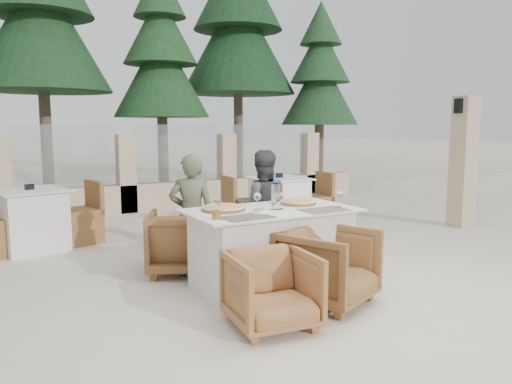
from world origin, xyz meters
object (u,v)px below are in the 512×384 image
pizza_right (298,202)px  diner_right (262,208)px  olive_dish (261,211)px  diner_left (192,215)px  pizza_left (223,208)px  beer_glass_left (217,210)px  dining_table (271,249)px  armchair_far_right (250,232)px  armchair_far_left (183,242)px  bg_table_b (279,203)px  armchair_near_right (328,266)px  wine_glass_centre (257,200)px  wine_glass_near (280,200)px  wine_glass_corner (339,198)px  bg_table_a (31,220)px  beer_glass_right (274,198)px  water_bottle (276,194)px

pizza_right → diner_right: diner_right is taller
olive_dish → diner_left: (-0.32, 0.89, -0.15)m
diner_right → diner_left: bearing=22.6°
pizza_left → beer_glass_left: (-0.23, -0.35, 0.05)m
dining_table → armchair_far_right: dining_table is taller
armchair_far_left → armchair_far_right: bearing=-148.0°
bg_table_b → pizza_left: bearing=-127.7°
beer_glass_left → armchair_near_right: (0.89, -0.40, -0.51)m
dining_table → beer_glass_left: beer_glass_left is taller
wine_glass_centre → armchair_far_left: (-0.43, 0.86, -0.53)m
armchair_far_right → diner_left: diner_left is taller
wine_glass_near → diner_right: size_ratio=0.14×
dining_table → pizza_left: (-0.44, 0.15, 0.41)m
pizza_right → wine_glass_corner: 0.43m
beer_glass_left → bg_table_a: bearing=112.6°
beer_glass_right → diner_right: (0.12, 0.46, -0.19)m
wine_glass_corner → pizza_left: bearing=160.7°
pizza_left → pizza_right: pizza_left is taller
beer_glass_left → olive_dish: 0.47m
pizza_left → diner_left: (-0.08, 0.60, -0.16)m
pizza_left → olive_dish: size_ratio=3.71×
wine_glass_near → armchair_near_right: 0.79m
beer_glass_left → diner_right: size_ratio=0.12×
pizza_left → bg_table_a: bearing=119.4°
pizza_left → beer_glass_right: (0.64, 0.13, 0.04)m
pizza_right → wine_glass_near: size_ratio=1.95×
wine_glass_near → bg_table_b: (1.52, 2.46, -0.48)m
wine_glass_near → diner_left: diner_left is taller
beer_glass_right → water_bottle: bearing=-119.2°
pizza_right → beer_glass_right: size_ratio=2.83×
wine_glass_centre → armchair_far_right: (0.44, 0.96, -0.53)m
water_bottle → beer_glass_right: (0.17, 0.31, -0.08)m
diner_left → bg_table_b: diner_left is taller
bg_table_a → bg_table_b: 3.48m
wine_glass_corner → beer_glass_left: (-1.29, 0.02, -0.02)m
water_bottle → armchair_near_right: bearing=-71.7°
wine_glass_centre → armchair_near_right: wine_glass_centre is taller
dining_table → beer_glass_left: (-0.66, -0.21, 0.46)m
water_bottle → beer_glass_left: bearing=-165.8°
diner_left → diner_right: diner_right is taller
pizza_right → wine_glass_near: bearing=-153.5°
dining_table → wine_glass_corner: bearing=-19.8°
wine_glass_near → armchair_near_right: bearing=-75.3°
water_bottle → beer_glass_right: size_ratio=2.29×
pizza_left → wine_glass_corner: wine_glass_corner is taller
armchair_far_right → armchair_near_right: bearing=95.0°
diner_right → bg_table_b: (1.27, 1.69, -0.26)m
olive_dish → armchair_far_left: size_ratio=0.15×
armchair_far_right → diner_right: diner_right is taller
wine_glass_near → armchair_near_right: wine_glass_near is taller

